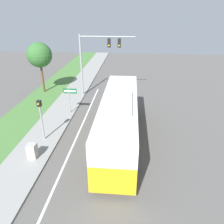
{
  "coord_description": "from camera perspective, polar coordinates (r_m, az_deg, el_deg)",
  "views": [
    {
      "loc": [
        0.47,
        -10.8,
        9.05
      ],
      "look_at": [
        -0.9,
        4.43,
        1.86
      ],
      "focal_mm": 35.0,
      "sensor_mm": 36.0,
      "label": 1
    }
  ],
  "objects": [
    {
      "name": "ground_plane",
      "position": [
        14.09,
        2.09,
        -14.79
      ],
      "size": [
        80.0,
        80.0,
        0.0
      ],
      "primitive_type": "plane",
      "color": "#565451"
    },
    {
      "name": "sidewalk",
      "position": [
        15.55,
        -21.94,
        -12.28
      ],
      "size": [
        2.8,
        80.0,
        0.12
      ],
      "color": "gray",
      "rests_on": "ground_plane"
    },
    {
      "name": "lane_divider_near",
      "position": [
        14.66,
        -12.52,
        -13.64
      ],
      "size": [
        0.14,
        30.0,
        0.01
      ],
      "color": "silver",
      "rests_on": "ground_plane"
    },
    {
      "name": "bus",
      "position": [
        15.9,
        1.89,
        -1.28
      ],
      "size": [
        2.65,
        11.64,
        3.63
      ],
      "color": "gold",
      "rests_on": "ground_plane"
    },
    {
      "name": "signal_gantry",
      "position": [
        24.21,
        -4.12,
        15.01
      ],
      "size": [
        5.91,
        0.41,
        6.78
      ],
      "color": "#939399",
      "rests_on": "ground_plane"
    },
    {
      "name": "pedestrian_signal",
      "position": [
        16.56,
        -18.13,
        -0.54
      ],
      "size": [
        0.28,
        0.34,
        3.28
      ],
      "color": "#939399",
      "rests_on": "ground_plane"
    },
    {
      "name": "street_sign",
      "position": [
        20.6,
        -11.0,
        4.19
      ],
      "size": [
        1.26,
        0.08,
        2.58
      ],
      "color": "#939399",
      "rests_on": "ground_plane"
    },
    {
      "name": "utility_cabinet",
      "position": [
        15.49,
        -20.13,
        -9.55
      ],
      "size": [
        0.58,
        0.56,
        1.01
      ],
      "color": "#A8A8A3",
      "rests_on": "sidewalk"
    },
    {
      "name": "roadside_tree",
      "position": [
        26.61,
        -18.42,
        13.91
      ],
      "size": [
        2.79,
        2.79,
        5.73
      ],
      "color": "brown",
      "rests_on": "grass_verge"
    }
  ]
}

